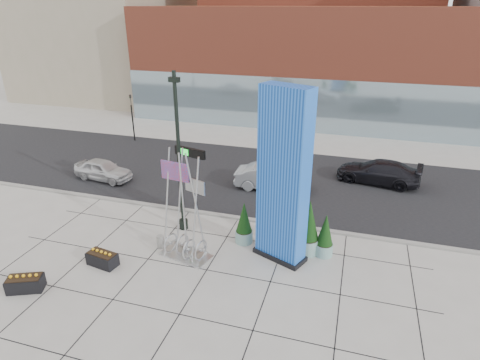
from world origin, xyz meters
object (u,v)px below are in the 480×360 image
(car_white_west, at_px, (103,170))
(lamp_post, at_px, (180,170))
(blue_pylon, at_px, (283,182))
(overhead_street_sign, at_px, (189,157))
(public_art_sculpture, at_px, (185,230))
(car_silver_mid, at_px, (273,178))
(concrete_bollard, at_px, (160,242))

(car_white_west, bearing_deg, lamp_post, -113.32)
(lamp_post, height_order, car_white_west, lamp_post)
(blue_pylon, height_order, overhead_street_sign, blue_pylon)
(blue_pylon, height_order, public_art_sculpture, blue_pylon)
(public_art_sculpture, bearing_deg, car_silver_mid, 87.99)
(public_art_sculpture, bearing_deg, overhead_street_sign, 121.85)
(lamp_post, bearing_deg, concrete_bollard, -99.58)
(lamp_post, xyz_separation_m, concrete_bollard, (-0.35, -2.05, -3.11))
(blue_pylon, bearing_deg, public_art_sculpture, -140.92)
(public_art_sculpture, xyz_separation_m, car_silver_mid, (2.33, 8.72, -0.63))
(blue_pylon, xyz_separation_m, overhead_street_sign, (-5.72, 2.78, -0.43))
(overhead_street_sign, relative_size, car_silver_mid, 0.85)
(blue_pylon, relative_size, concrete_bollard, 12.36)
(public_art_sculpture, distance_m, overhead_street_sign, 4.75)
(blue_pylon, relative_size, car_white_west, 1.99)
(blue_pylon, distance_m, car_white_west, 15.07)
(concrete_bollard, distance_m, car_white_west, 10.14)
(concrete_bollard, bearing_deg, car_silver_mid, 65.29)
(car_white_west, bearing_deg, overhead_street_sign, -104.08)
(public_art_sculpture, bearing_deg, lamp_post, 129.57)
(lamp_post, bearing_deg, car_white_west, 150.48)
(lamp_post, height_order, public_art_sculpture, lamp_post)
(blue_pylon, bearing_deg, concrete_bollard, -147.93)
(blue_pylon, bearing_deg, car_silver_mid, 128.26)
(car_white_west, bearing_deg, blue_pylon, -106.52)
(car_white_west, bearing_deg, concrete_bollard, -124.45)
(lamp_post, xyz_separation_m, car_white_west, (-8.04, 4.55, -2.74))
(public_art_sculpture, height_order, concrete_bollard, public_art_sculpture)
(overhead_street_sign, bearing_deg, lamp_post, -68.94)
(car_silver_mid, bearing_deg, car_white_west, 95.91)
(blue_pylon, height_order, lamp_post, lamp_post)
(concrete_bollard, relative_size, car_silver_mid, 0.14)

